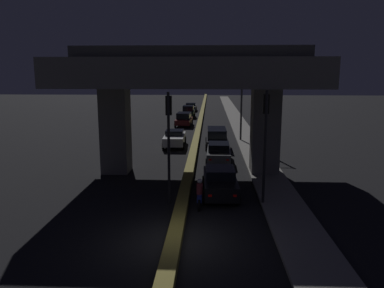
{
  "coord_description": "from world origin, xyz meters",
  "views": [
    {
      "loc": [
        1.35,
        -13.83,
        6.6
      ],
      "look_at": [
        -0.05,
        14.86,
        1.12
      ],
      "focal_mm": 35.0,
      "sensor_mm": 36.0,
      "label": 1
    }
  ],
  "objects": [
    {
      "name": "ground_plane",
      "position": [
        0.0,
        0.0,
        0.0
      ],
      "size": [
        200.0,
        200.0,
        0.0
      ],
      "primitive_type": "plane",
      "color": "black"
    },
    {
      "name": "median_divider",
      "position": [
        0.0,
        35.0,
        0.2
      ],
      "size": [
        0.6,
        126.0,
        0.4
      ],
      "primitive_type": "cube",
      "color": "olive",
      "rests_on": "ground_plane"
    },
    {
      "name": "sidewalk_right",
      "position": [
        5.08,
        28.0,
        0.07
      ],
      "size": [
        2.23,
        126.0,
        0.15
      ],
      "primitive_type": "cube",
      "color": "gray",
      "rests_on": "ground_plane"
    },
    {
      "name": "elevated_overpass",
      "position": [
        0.0,
        10.53,
        6.17
      ],
      "size": [
        15.59,
        10.07,
        8.31
      ],
      "color": "slate",
      "rests_on": "ground_plane"
    },
    {
      "name": "traffic_light_left_of_median",
      "position": [
        -0.7,
        4.49,
        3.85
      ],
      "size": [
        0.3,
        0.49,
        5.69
      ],
      "color": "black",
      "rests_on": "ground_plane"
    },
    {
      "name": "traffic_light_right_of_median",
      "position": [
        4.06,
        4.49,
        3.92
      ],
      "size": [
        0.3,
        0.49,
        5.78
      ],
      "color": "black",
      "rests_on": "ground_plane"
    },
    {
      "name": "street_lamp",
      "position": [
        3.97,
        22.47,
        5.23
      ],
      "size": [
        2.82,
        0.32,
        8.85
      ],
      "color": "#2D2D30",
      "rests_on": "ground_plane"
    },
    {
      "name": "car_black_lead",
      "position": [
        1.91,
        5.85,
        0.79
      ],
      "size": [
        2.0,
        4.64,
        1.56
      ],
      "rotation": [
        0.0,
        0.0,
        1.6
      ],
      "color": "black",
      "rests_on": "ground_plane"
    },
    {
      "name": "car_grey_second",
      "position": [
        2.01,
        13.51,
        0.76
      ],
      "size": [
        1.93,
        4.16,
        1.5
      ],
      "rotation": [
        0.0,
        0.0,
        1.55
      ],
      "color": "#515459",
      "rests_on": "ground_plane"
    },
    {
      "name": "car_black_third",
      "position": [
        1.95,
        19.25,
        0.93
      ],
      "size": [
        2.04,
        4.83,
        1.71
      ],
      "rotation": [
        0.0,
        0.0,
        1.58
      ],
      "color": "black",
      "rests_on": "ground_plane"
    },
    {
      "name": "car_white_lead_oncoming",
      "position": [
        -1.86,
        19.51,
        0.78
      ],
      "size": [
        1.97,
        4.43,
        1.5
      ],
      "rotation": [
        0.0,
        0.0,
        -1.56
      ],
      "color": "silver",
      "rests_on": "ground_plane"
    },
    {
      "name": "car_dark_red_second_oncoming",
      "position": [
        -1.95,
        32.78,
        0.89
      ],
      "size": [
        2.14,
        4.39,
        1.71
      ],
      "rotation": [
        0.0,
        0.0,
        -1.62
      ],
      "color": "#591414",
      "rests_on": "ground_plane"
    },
    {
      "name": "car_dark_green_third_oncoming",
      "position": [
        -1.93,
        42.1,
        0.92
      ],
      "size": [
        1.96,
        3.99,
        1.78
      ],
      "rotation": [
        0.0,
        0.0,
        -1.58
      ],
      "color": "black",
      "rests_on": "ground_plane"
    },
    {
      "name": "car_grey_fourth_oncoming",
      "position": [
        -2.09,
        51.96,
        0.71
      ],
      "size": [
        2.06,
        4.48,
        1.37
      ],
      "rotation": [
        0.0,
        0.0,
        -1.57
      ],
      "color": "#515459",
      "rests_on": "ground_plane"
    },
    {
      "name": "motorcycle_blue_filtering_near",
      "position": [
        0.86,
        4.02,
        0.61
      ],
      "size": [
        0.32,
        1.82,
        1.44
      ],
      "rotation": [
        0.0,
        0.0,
        1.56
      ],
      "color": "black",
      "rests_on": "ground_plane"
    },
    {
      "name": "pedestrian_on_sidewalk",
      "position": [
        4.56,
        13.28,
        1.04
      ],
      "size": [
        0.3,
        0.3,
        1.75
      ],
      "color": "black",
      "rests_on": "sidewalk_right"
    }
  ]
}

